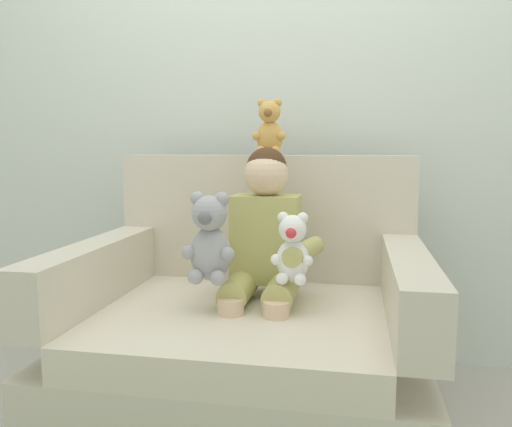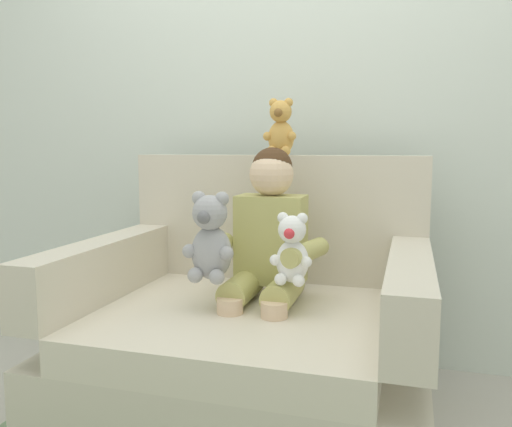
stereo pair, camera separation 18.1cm
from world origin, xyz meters
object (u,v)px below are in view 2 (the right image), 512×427
at_px(seated_child, 267,245).
at_px(plush_grey, 210,239).
at_px(armchair, 251,338).
at_px(plush_honey_on_backrest, 281,129).
at_px(plush_white, 292,251).

height_order(seated_child, plush_grey, seated_child).
xyz_separation_m(armchair, plush_grey, (-0.11, -0.13, 0.40)).
height_order(plush_grey, plush_honey_on_backrest, plush_honey_on_backrest).
distance_m(armchair, plush_white, 0.41).
relative_size(seated_child, plush_grey, 2.59).
bearing_deg(plush_grey, seated_child, 57.98).
bearing_deg(armchair, plush_white, -26.95).
distance_m(plush_grey, plush_honey_on_backrest, 0.67).
bearing_deg(seated_child, plush_honey_on_backrest, 99.54).
bearing_deg(plush_grey, plush_white, 17.87).
relative_size(seated_child, plush_honey_on_backrest, 3.36).
relative_size(plush_white, plush_honey_on_backrest, 1.01).
distance_m(armchair, seated_child, 0.36).
distance_m(armchair, plush_honey_on_backrest, 0.89).
height_order(armchair, plush_white, armchair).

